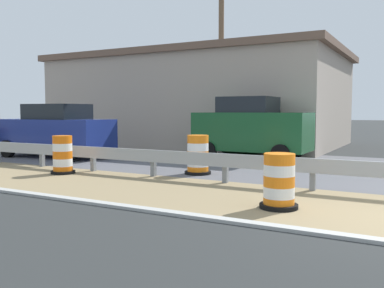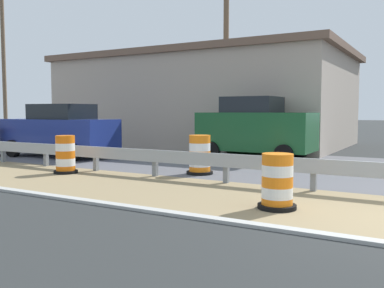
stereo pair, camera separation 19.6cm
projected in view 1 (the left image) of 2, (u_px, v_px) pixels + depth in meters
guardrail_median at (312, 167)px, 9.08m from camera, size 0.18×51.77×0.71m
traffic_barrel_nearest at (279, 184)px, 7.46m from camera, size 0.68×0.68×0.98m
traffic_barrel_close at (198, 157)px, 11.55m from camera, size 0.73×0.73×1.07m
traffic_barrel_mid at (63, 157)px, 11.62m from camera, size 0.65×0.65×1.05m
car_mid_far_lane at (252, 128)px, 15.25m from camera, size 2.12×4.03×2.23m
car_trailing_far_lane at (55, 131)px, 15.79m from camera, size 2.08×4.59×1.98m
roadside_shop_near at (202, 100)px, 22.28m from camera, size 8.87×14.31×4.56m
utility_pole_near at (221, 43)px, 18.79m from camera, size 0.24×1.80×9.19m
bush_roadside at (245, 137)px, 16.68m from camera, size 3.09×3.09×1.40m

